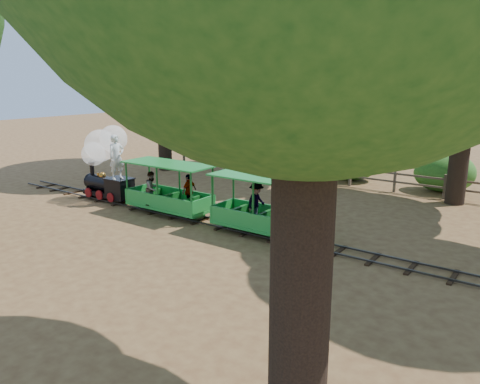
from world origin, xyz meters
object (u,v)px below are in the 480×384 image
Objects in this scene: fence at (330,171)px; locomotive at (105,157)px; carriage_front at (169,194)px; carriage_rear at (264,211)px.

locomotive is at bearing -126.73° from fence.
carriage_front is at bearing -1.78° from locomotive.
carriage_front is (3.50, -0.11, -0.95)m from locomotive.
fence is (-1.52, 7.97, -0.20)m from carriage_rear.
locomotive reaches higher than fence.
carriage_front reaches higher than fence.
fence is at bearing 73.25° from carriage_front.
locomotive is 0.91× the size of carriage_rear.
carriage_front and carriage_rear have the same top height.
carriage_front is 3.94m from carriage_rear.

